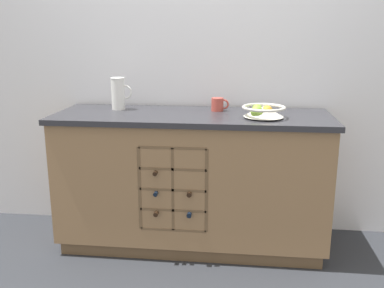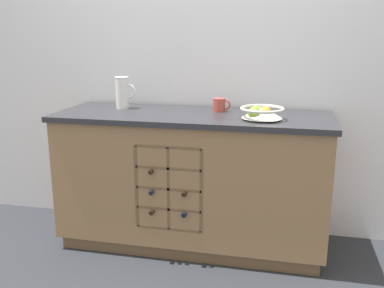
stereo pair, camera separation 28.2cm
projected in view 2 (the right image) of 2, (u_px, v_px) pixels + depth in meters
name	position (u px, v px, depth m)	size (l,w,h in m)	color
ground_plane	(192.00, 242.00, 3.01)	(14.00, 14.00, 0.00)	#2D3035
back_wall	(203.00, 55.00, 3.03)	(4.40, 0.06, 2.55)	white
kitchen_island	(192.00, 180.00, 2.89)	(1.80, 0.64, 0.92)	brown
fruit_bowl	(261.00, 112.00, 2.59)	(0.27, 0.27, 0.08)	silver
white_pitcher	(123.00, 92.00, 2.96)	(0.15, 0.10, 0.22)	white
ceramic_mug	(220.00, 105.00, 2.86)	(0.12, 0.08, 0.09)	#B7473D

